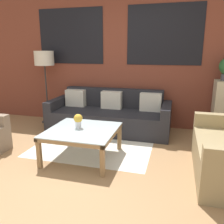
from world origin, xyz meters
name	(u,v)px	position (x,y,z in m)	size (l,w,h in m)	color
ground_plane	(64,180)	(0.00, 0.00, 0.00)	(16.00, 16.00, 0.00)	#9E754C
wall_back_brick	(116,56)	(0.00, 2.44, 1.41)	(8.40, 0.09, 2.80)	brown
rug	(96,143)	(-0.02, 1.22, 0.00)	(1.88, 1.66, 0.00)	silver
couch_dark	(110,116)	(0.01, 1.95, 0.28)	(2.32, 0.88, 0.78)	#232328
coffee_table	(82,133)	(-0.02, 0.64, 0.38)	(0.95, 0.95, 0.44)	silver
floor_lamp	(44,61)	(-1.43, 2.10, 1.31)	(0.40, 0.40, 1.51)	#2D2D2D
drawer_cabinet	(223,109)	(2.07, 2.16, 0.51)	(0.36, 0.42, 1.02)	#C6B793
flower_vase	(78,120)	(-0.09, 0.68, 0.56)	(0.13, 0.13, 0.21)	silver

